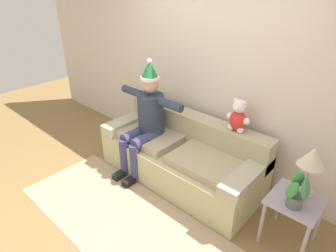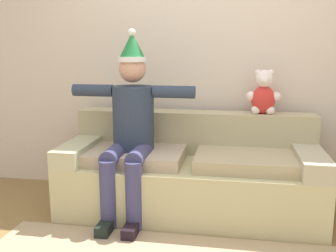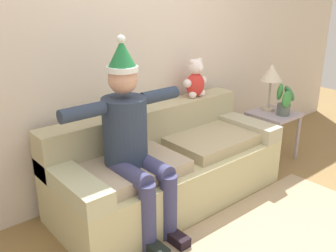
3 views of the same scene
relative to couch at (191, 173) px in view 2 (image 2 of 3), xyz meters
name	(u,v)px [view 2 (image 2 of 3)]	position (x,y,z in m)	size (l,w,h in m)	color
back_wall	(198,49)	(0.00, 0.51, 1.03)	(7.00, 0.10, 2.70)	beige
couch	(191,173)	(0.00, 0.00, 0.00)	(2.10, 0.86, 0.80)	#BFB788
person_seated	(130,123)	(-0.47, -0.16, 0.44)	(1.02, 0.77, 1.51)	#2A364C
teddy_bear	(263,94)	(0.59, 0.26, 0.65)	(0.29, 0.17, 0.38)	red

